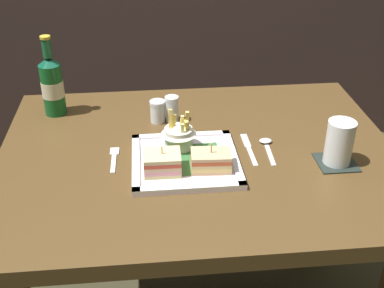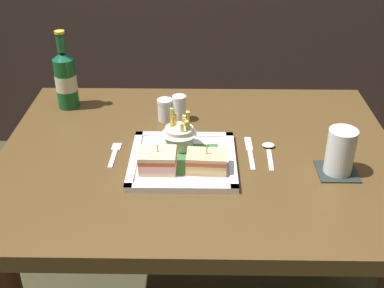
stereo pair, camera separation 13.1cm
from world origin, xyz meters
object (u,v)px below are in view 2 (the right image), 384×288
at_px(fries_cup, 180,133).
at_px(spoon, 270,149).
at_px(water_glass, 341,154).
at_px(salt_shaker, 166,111).
at_px(square_plate, 184,161).
at_px(pepper_shaker, 180,110).
at_px(knife, 251,151).
at_px(sandwich_half_left, 159,161).
at_px(beer_bottle, 66,79).
at_px(fork, 115,153).
at_px(dining_table, 199,198).
at_px(sandwich_half_right, 208,162).

relative_size(fries_cup, spoon, 0.81).
bearing_deg(water_glass, salt_shaker, 148.38).
height_order(fries_cup, water_glass, same).
distance_m(square_plate, pepper_shaker, 0.24).
relative_size(fries_cup, knife, 0.66).
height_order(square_plate, water_glass, water_glass).
bearing_deg(sandwich_half_left, beer_bottle, 129.63).
bearing_deg(fork, dining_table, 3.68).
distance_m(water_glass, fork, 0.58).
distance_m(water_glass, knife, 0.24).
bearing_deg(salt_shaker, knife, -37.19).
distance_m(sandwich_half_left, fries_cup, 0.12).
height_order(dining_table, knife, knife).
relative_size(beer_bottle, knife, 1.47).
height_order(square_plate, fork, square_plate).
height_order(sandwich_half_left, knife, sandwich_half_left).
height_order(fries_cup, fork, fries_cup).
distance_m(square_plate, spoon, 0.24).
relative_size(beer_bottle, spoon, 1.80).
bearing_deg(knife, spoon, 7.57).
bearing_deg(fork, water_glass, -7.90).
bearing_deg(fries_cup, dining_table, -10.33).
relative_size(spoon, salt_shaker, 2.02).
bearing_deg(salt_shaker, water_glass, -31.62).
relative_size(sandwich_half_left, beer_bottle, 0.37).
xyz_separation_m(square_plate, sandwich_half_right, (0.06, -0.05, 0.03)).
xyz_separation_m(sandwich_half_left, fork, (-0.12, 0.09, -0.03)).
relative_size(fries_cup, salt_shaker, 1.64).
bearing_deg(dining_table, spoon, 2.56).
relative_size(knife, salt_shaker, 2.48).
relative_size(water_glass, salt_shaker, 1.73).
relative_size(dining_table, beer_bottle, 4.38).
bearing_deg(salt_shaker, sandwich_half_right, -67.03).
distance_m(square_plate, knife, 0.19).
xyz_separation_m(square_plate, fries_cup, (-0.01, 0.07, 0.04)).
distance_m(sandwich_half_right, water_glass, 0.33).
relative_size(fries_cup, beer_bottle, 0.45).
height_order(sandwich_half_right, beer_bottle, beer_bottle).
distance_m(fork, pepper_shaker, 0.26).
distance_m(knife, pepper_shaker, 0.27).
distance_m(sandwich_half_left, knife, 0.26).
bearing_deg(knife, water_glass, -24.39).
bearing_deg(spoon, salt_shaker, 149.02).
distance_m(square_plate, sandwich_half_left, 0.08).
height_order(dining_table, water_glass, water_glass).
height_order(water_glass, knife, water_glass).
relative_size(sandwich_half_left, salt_shaker, 1.36).
bearing_deg(beer_bottle, spoon, -23.62).
bearing_deg(water_glass, sandwich_half_right, -178.42).
bearing_deg(fork, knife, 2.54).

